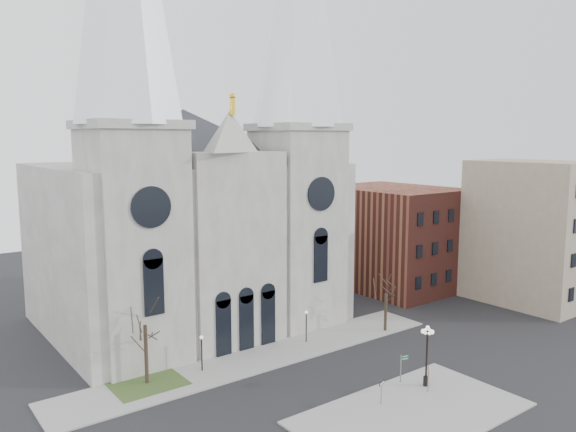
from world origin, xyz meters
TOP-DOWN VIEW (x-y plane):
  - ground at (0.00, 0.00)m, footprint 160.00×160.00m
  - sidewalk_near at (3.00, -5.00)m, footprint 18.00×10.00m
  - sidewalk_far at (0.00, 11.00)m, footprint 40.00×6.00m
  - grass_patch at (-11.00, 12.00)m, footprint 6.00×5.00m
  - cathedral at (0.00, 22.86)m, footprint 33.00×26.66m
  - bg_building_brick at (30.00, 22.00)m, footprint 14.00×18.00m
  - bg_building_tan at (38.00, 6.00)m, footprint 10.00×14.00m
  - tree_left at (-11.00, 12.00)m, footprint 3.20×3.20m
  - tree_right at (15.00, 9.00)m, footprint 3.20×3.20m
  - ped_lamp_left at (-6.00, 11.50)m, footprint 0.32×0.32m
  - ped_lamp_right at (6.00, 11.50)m, footprint 0.32×0.32m
  - stop_sign at (6.79, -3.48)m, footprint 0.80×0.28m
  - globe_lamp at (7.56, -2.63)m, footprint 1.37×1.37m
  - one_way_sign at (2.12, -2.68)m, footprint 0.84×0.33m
  - street_name_sign at (6.46, -0.90)m, footprint 0.76×0.25m

SIDE VIEW (x-z plane):
  - ground at x=0.00m, z-range 0.00..0.00m
  - sidewalk_near at x=3.00m, z-range 0.00..0.14m
  - sidewalk_far at x=0.00m, z-range 0.00..0.14m
  - grass_patch at x=-11.00m, z-range 0.00..0.18m
  - one_way_sign at x=2.12m, z-range 0.51..2.50m
  - street_name_sign at x=6.46m, z-range 0.35..2.78m
  - stop_sign at x=6.79m, z-range 0.64..2.96m
  - ped_lamp_left at x=-6.00m, z-range 0.70..3.96m
  - ped_lamp_right at x=6.00m, z-range 0.70..3.96m
  - globe_lamp at x=7.56m, z-range 0.81..6.07m
  - tree_right at x=15.00m, z-range 1.47..7.47m
  - tree_left at x=-11.00m, z-range 1.83..9.33m
  - bg_building_brick at x=30.00m, z-range 0.00..14.00m
  - bg_building_tan at x=38.00m, z-range 0.00..18.00m
  - cathedral at x=0.00m, z-range -8.52..45.48m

